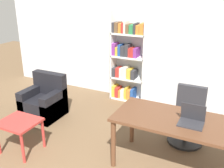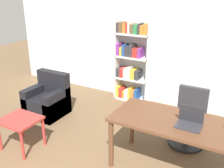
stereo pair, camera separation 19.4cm
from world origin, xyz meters
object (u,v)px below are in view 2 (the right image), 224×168
object	(u,v)px
desk	(182,129)
bookshelf	(131,61)
side_table_blue	(20,124)
office_chair	(189,120)
armchair	(48,101)
laptop	(190,122)

from	to	relation	value
desk	bookshelf	size ratio (longest dim) A/B	0.95
side_table_blue	bookshelf	bearing A→B (deg)	74.69
desk	bookshelf	distance (m)	2.49
desk	office_chair	world-z (taller)	office_chair
office_chair	side_table_blue	bearing A→B (deg)	-147.42
side_table_blue	armchair	distance (m)	1.19
office_chair	side_table_blue	xyz separation A→B (m)	(-2.24, -1.43, 0.03)
laptop	bookshelf	bearing A→B (deg)	132.01
side_table_blue	bookshelf	size ratio (longest dim) A/B	0.29
armchair	bookshelf	distance (m)	1.93
laptop	armchair	distance (m)	2.96
laptop	side_table_blue	world-z (taller)	laptop
laptop	office_chair	xyz separation A→B (m)	(-0.17, 0.83, -0.43)
side_table_blue	laptop	bearing A→B (deg)	14.07
desk	side_table_blue	bearing A→B (deg)	-164.55
desk	armchair	xyz separation A→B (m)	(-2.77, 0.45, -0.40)
bookshelf	side_table_blue	bearing A→B (deg)	-105.31
side_table_blue	armchair	xyz separation A→B (m)	(-0.45, 1.09, -0.15)
armchair	desk	bearing A→B (deg)	-9.29
desk	office_chair	distance (m)	0.84
office_chair	side_table_blue	distance (m)	2.66
office_chair	bookshelf	size ratio (longest dim) A/B	0.47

